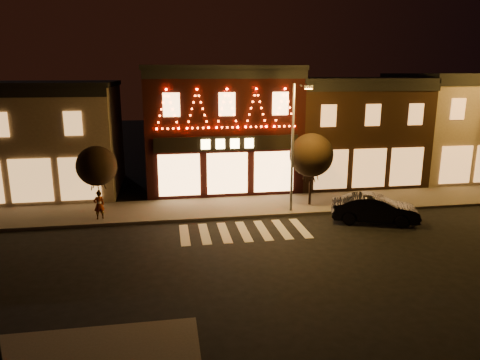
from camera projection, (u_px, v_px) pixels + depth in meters
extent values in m
plane|color=black|center=(260.00, 264.00, 18.71)|extent=(120.00, 120.00, 0.00)
cube|color=#47423D|center=(265.00, 205.00, 26.68)|extent=(44.00, 4.00, 0.15)
cube|color=#6F604F|center=(24.00, 141.00, 29.20)|extent=(12.00, 8.00, 7.00)
cube|color=black|center=(17.00, 84.00, 28.34)|extent=(12.20, 8.20, 0.30)
cube|color=black|center=(219.00, 129.00, 31.18)|extent=(10.00, 8.00, 8.00)
cube|color=black|center=(219.00, 68.00, 30.20)|extent=(10.20, 8.20, 0.30)
cube|color=black|center=(227.00, 74.00, 26.41)|extent=(10.00, 0.25, 0.50)
cube|color=black|center=(227.00, 144.00, 27.34)|extent=(9.00, 0.15, 0.90)
cube|color=#FFD87F|center=(228.00, 144.00, 27.25)|extent=(3.40, 0.08, 0.60)
cube|color=#331E11|center=(347.00, 132.00, 32.80)|extent=(9.00, 8.00, 7.20)
cube|color=black|center=(350.00, 80.00, 31.92)|extent=(9.20, 8.20, 0.30)
cube|color=black|center=(375.00, 87.00, 28.13)|extent=(9.00, 0.25, 0.50)
cube|color=#6F604F|center=(457.00, 127.00, 34.22)|extent=(9.00, 8.00, 7.50)
cube|color=black|center=(463.00, 75.00, 33.30)|extent=(9.20, 8.20, 0.30)
cylinder|color=#59595E|center=(292.00, 149.00, 24.67)|extent=(0.14, 0.14, 7.14)
cylinder|color=#59595E|center=(301.00, 86.00, 23.21)|extent=(0.44, 1.41, 0.09)
cube|color=#59595E|center=(309.00, 87.00, 22.59)|extent=(0.49, 0.35, 0.16)
cube|color=orange|center=(308.00, 89.00, 22.61)|extent=(0.37, 0.26, 0.04)
cylinder|color=black|center=(99.00, 201.00, 25.22)|extent=(0.14, 0.14, 1.23)
sphere|color=black|center=(97.00, 166.00, 24.74)|extent=(2.25, 2.25, 2.25)
cylinder|color=black|center=(310.00, 193.00, 26.51)|extent=(0.15, 0.15, 1.40)
sphere|color=black|center=(311.00, 155.00, 25.97)|extent=(2.57, 2.57, 2.57)
imported|color=black|center=(375.00, 209.00, 23.79)|extent=(4.80, 2.96, 1.49)
imported|color=gray|center=(99.00, 205.00, 23.84)|extent=(0.67, 0.56, 1.56)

